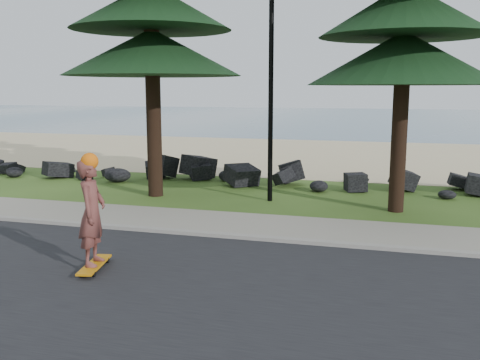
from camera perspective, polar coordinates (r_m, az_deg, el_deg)
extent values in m
plane|color=#2F4C17|center=(12.48, -0.04, -5.14)|extent=(160.00, 160.00, 0.00)
cube|color=black|center=(8.45, -8.62, -12.54)|extent=(160.00, 7.00, 0.02)
cube|color=gray|center=(11.63, -1.26, -5.99)|extent=(160.00, 0.20, 0.10)
cube|color=gray|center=(12.65, 0.21, -4.74)|extent=(160.00, 2.00, 0.08)
cube|color=#CBC087|center=(26.50, 8.57, 2.66)|extent=(160.00, 15.00, 0.01)
cube|color=#40657A|center=(62.77, 12.88, 6.52)|extent=(160.00, 58.00, 0.01)
cylinder|color=black|center=(15.19, 3.34, 12.71)|extent=(0.14, 0.14, 8.00)
cube|color=#BB730B|center=(9.96, -15.26, -8.71)|extent=(0.50, 1.16, 0.04)
imported|color=brown|center=(9.71, -15.51, -3.34)|extent=(0.58, 0.76, 1.87)
sphere|color=#DC5F0C|center=(9.55, -15.75, 1.92)|extent=(0.30, 0.30, 0.30)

